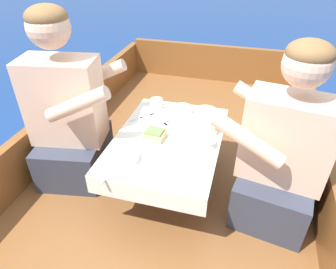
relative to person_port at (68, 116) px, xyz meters
The scene contains 24 objects.
ground_plane 0.93m from the person_port, ahead, with size 60.00×60.00×0.00m, color navy.
boat_deck 0.81m from the person_port, ahead, with size 1.75×3.37×0.31m, color brown.
gunwale_port 0.37m from the person_port, behind, with size 0.06×3.37×0.31m, color brown.
gunwale_starboard 1.45m from the person_port, ahead, with size 0.06×3.37×0.31m, color brown.
bow_coaming 1.81m from the person_port, 71.03° to the left, with size 1.63×0.06×0.36m, color brown.
cockpit_table 0.59m from the person_port, ahead, with size 0.56×0.80×0.35m.
person_port is the anchor object (origin of this frame).
person_starboard 1.17m from the person_port, ahead, with size 0.57×0.51×0.94m.
plate_sandwich 0.52m from the person_port, ahead, with size 0.20×0.20×0.01m.
plate_bread 0.75m from the person_port, 12.29° to the right, with size 0.20×0.20×0.01m.
sandwich 0.52m from the person_port, ahead, with size 0.12×0.10×0.05m.
bowl_port_near 0.80m from the person_port, 23.07° to the left, with size 0.13×0.13×0.04m.
bowl_starboard_near 0.67m from the person_port, 27.68° to the left, with size 0.12×0.12×0.04m.
bowl_center_far 0.48m from the person_port, 26.51° to the right, with size 0.14×0.14×0.04m.
bowl_port_far 0.79m from the person_port, ahead, with size 0.11×0.11×0.04m.
coffee_cup_port 0.53m from the person_port, 19.48° to the left, with size 0.09×0.06×0.05m.
coffee_cup_starboard 0.54m from the person_port, 38.00° to the left, with size 0.11×0.08×0.06m.
tin_can 0.82m from the person_port, ahead, with size 0.07×0.07×0.05m.
utensil_fork_port 0.44m from the person_port, 27.10° to the left, with size 0.13×0.14×0.00m.
utensil_knife_starboard 0.71m from the person_port, 20.44° to the left, with size 0.04×0.17×0.00m.
utensil_knife_port 0.75m from the person_port, ahead, with size 0.17×0.04×0.00m.
utensil_spoon_port 0.47m from the person_port, 34.67° to the left, with size 0.04×0.17×0.01m.
utensil_fork_starboard 0.59m from the person_port, 11.24° to the left, with size 0.14×0.12×0.00m.
utensil_spoon_center 0.52m from the person_port, 35.67° to the right, with size 0.06×0.17×0.01m.
Camera 1 is at (0.36, -1.30, 1.58)m, focal length 32.00 mm.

